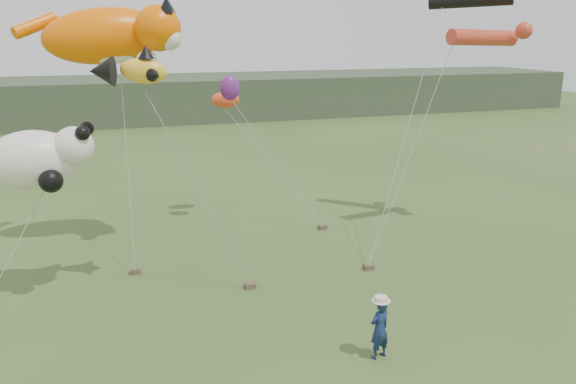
% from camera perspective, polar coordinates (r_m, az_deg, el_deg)
% --- Properties ---
extents(ground, '(120.00, 120.00, 0.00)m').
position_cam_1_polar(ground, '(16.03, 1.87, -15.10)').
color(ground, '#385123').
rests_on(ground, ground).
extents(headland, '(90.00, 13.00, 4.00)m').
position_cam_1_polar(headland, '(57.97, -16.47, 8.94)').
color(headland, '#2D3D28').
rests_on(headland, ground).
extents(festival_attendant, '(0.70, 0.56, 1.66)m').
position_cam_1_polar(festival_attendant, '(15.20, 9.29, -13.56)').
color(festival_attendant, '#14264E').
rests_on(festival_attendant, ground).
extents(sandbag_anchors, '(13.01, 5.84, 0.18)m').
position_cam_1_polar(sandbag_anchors, '(20.15, -6.39, -8.13)').
color(sandbag_anchors, brown).
rests_on(sandbag_anchors, ground).
extents(cat_kite, '(5.86, 3.13, 2.53)m').
position_cam_1_polar(cat_kite, '(21.95, -17.01, 14.99)').
color(cat_kite, '#FF6800').
rests_on(cat_kite, ground).
extents(fish_kite, '(2.43, 1.60, 1.19)m').
position_cam_1_polar(fish_kite, '(17.65, -15.92, 11.82)').
color(fish_kite, yellow).
rests_on(fish_kite, ground).
extents(tube_kites, '(3.64, 3.39, 2.45)m').
position_cam_1_polar(tube_kites, '(25.07, 19.29, 16.43)').
color(tube_kites, black).
rests_on(tube_kites, ground).
extents(panda_kite, '(3.19, 2.06, 1.98)m').
position_cam_1_polar(panda_kite, '(18.63, -23.89, 3.14)').
color(panda_kite, white).
rests_on(panda_kite, ground).
extents(misc_kites, '(1.26, 1.90, 1.50)m').
position_cam_1_polar(misc_kites, '(24.75, -6.19, 9.77)').
color(misc_kites, '#EF491E').
rests_on(misc_kites, ground).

